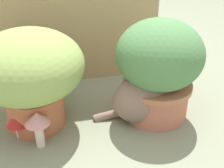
% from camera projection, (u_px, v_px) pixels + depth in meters
% --- Properties ---
extents(ground_plane, '(6.00, 6.00, 0.00)m').
position_uv_depth(ground_plane, '(97.00, 129.00, 1.21)').
color(ground_plane, gray).
extents(grass_planter, '(0.44, 0.44, 0.43)m').
position_uv_depth(grass_planter, '(30.00, 73.00, 1.13)').
color(grass_planter, '#B96340').
rests_on(grass_planter, ground).
extents(leafy_planter, '(0.37, 0.37, 0.45)m').
position_uv_depth(leafy_planter, '(159.00, 67.00, 1.20)').
color(leafy_planter, '#C06B53').
rests_on(leafy_planter, ground).
extents(cat, '(0.37, 0.17, 0.32)m').
position_uv_depth(cat, '(146.00, 97.00, 1.22)').
color(cat, '#876A5C').
rests_on(cat, ground).
extents(mushroom_ornament_red, '(0.10, 0.10, 0.12)m').
position_uv_depth(mushroom_ornament_red, '(18.00, 120.00, 1.14)').
color(mushroom_ornament_red, silver).
rests_on(mushroom_ornament_red, ground).
extents(mushroom_ornament_pink, '(0.10, 0.10, 0.16)m').
position_uv_depth(mushroom_ornament_pink, '(37.00, 122.00, 1.07)').
color(mushroom_ornament_pink, silver).
rests_on(mushroom_ornament_pink, ground).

